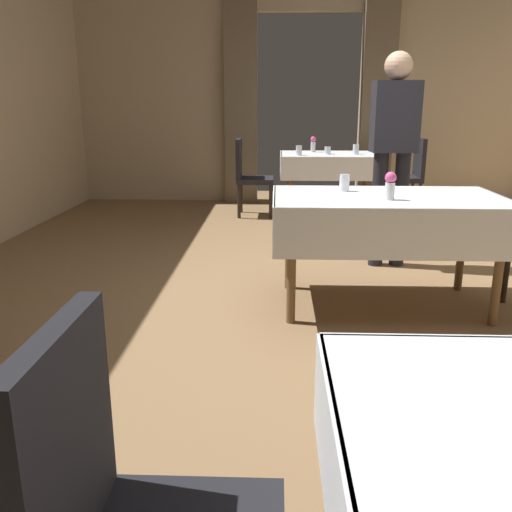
% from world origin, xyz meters
% --- Properties ---
extents(ground, '(10.08, 10.08, 0.00)m').
position_xyz_m(ground, '(0.00, 0.00, 0.00)').
color(ground, olive).
extents(wall_back, '(6.40, 0.27, 3.00)m').
position_xyz_m(wall_back, '(0.00, 4.18, 1.52)').
color(wall_back, tan).
rests_on(wall_back, ground).
extents(dining_table_mid, '(1.48, 0.90, 0.75)m').
position_xyz_m(dining_table_mid, '(0.29, -0.03, 0.65)').
color(dining_table_mid, brown).
rests_on(dining_table_mid, ground).
extents(dining_table_far, '(1.21, 0.92, 0.75)m').
position_xyz_m(dining_table_far, '(0.22, 3.14, 0.65)').
color(dining_table_far, brown).
rests_on(dining_table_far, ground).
extents(chair_far_left, '(0.44, 0.44, 0.93)m').
position_xyz_m(chair_far_left, '(-0.76, 3.06, 0.52)').
color(chair_far_left, black).
rests_on(chair_far_left, ground).
extents(chair_far_right, '(0.44, 0.44, 0.93)m').
position_xyz_m(chair_far_right, '(1.21, 3.26, 0.52)').
color(chair_far_right, black).
rests_on(chair_far_right, ground).
extents(flower_vase_mid, '(0.07, 0.07, 0.17)m').
position_xyz_m(flower_vase_mid, '(0.27, -0.19, 0.84)').
color(flower_vase_mid, silver).
rests_on(flower_vase_mid, dining_table_mid).
extents(glass_mid_b, '(0.07, 0.07, 0.11)m').
position_xyz_m(glass_mid_b, '(0.03, 0.16, 0.81)').
color(glass_mid_b, silver).
rests_on(glass_mid_b, dining_table_mid).
extents(flower_vase_far, '(0.07, 0.07, 0.19)m').
position_xyz_m(flower_vase_far, '(0.03, 3.37, 0.85)').
color(flower_vase_far, silver).
rests_on(flower_vase_far, dining_table_far).
extents(glass_far_b, '(0.07, 0.07, 0.09)m').
position_xyz_m(glass_far_b, '(0.18, 3.05, 0.80)').
color(glass_far_b, silver).
rests_on(glass_far_b, dining_table_far).
extents(glass_far_c, '(0.07, 0.07, 0.12)m').
position_xyz_m(glass_far_c, '(0.52, 3.04, 0.81)').
color(glass_far_c, silver).
rests_on(glass_far_c, dining_table_far).
extents(glass_far_d, '(0.07, 0.07, 0.11)m').
position_xyz_m(glass_far_d, '(-0.17, 2.90, 0.81)').
color(glass_far_d, silver).
rests_on(glass_far_d, dining_table_far).
extents(person_waiter_by_doorway, '(0.37, 0.23, 1.72)m').
position_xyz_m(person_waiter_by_doorway, '(0.51, 0.94, 1.02)').
color(person_waiter_by_doorway, black).
rests_on(person_waiter_by_doorway, ground).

